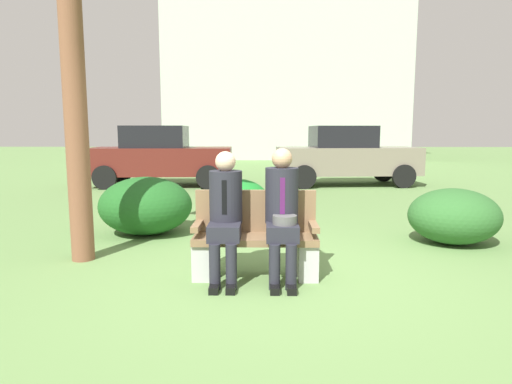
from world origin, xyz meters
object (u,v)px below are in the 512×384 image
Objects in this scene: park_bench at (255,240)px; parked_car_near at (160,156)px; shrub_mid_lawn at (146,206)px; shrub_far_lawn at (237,198)px; building_backdrop at (284,68)px; seated_man_left at (225,209)px; parked_car_far at (346,156)px; seated_man_right at (282,208)px; shrub_near_bench at (454,216)px.

parked_car_near is at bearing 109.98° from park_bench.
shrub_mid_lawn reaches higher than shrub_far_lawn.
park_bench is 23.13m from building_backdrop.
seated_man_left is 0.96× the size of shrub_mid_lawn.
seated_man_left is 8.59m from parked_car_far.
parked_car_far is at bearing 59.54° from shrub_far_lawn.
parked_car_far is at bearing 75.13° from seated_man_right.
building_backdrop is (4.12, 14.81, 4.49)m from parked_car_near.
shrub_mid_lawn is at bearing -123.79° from parked_car_far.
seated_man_right reaches higher than shrub_mid_lawn.
parked_car_far is 15.26m from building_backdrop.
shrub_near_bench is at bearing 27.75° from park_bench.
park_bench is 2.52m from shrub_mid_lawn.
shrub_near_bench is 8.40m from parked_car_near.
seated_man_right reaches higher than shrub_far_lawn.
seated_man_left is 1.09× the size of shrub_near_bench.
parked_car_near is at bearing 111.44° from seated_man_right.
shrub_mid_lawn is 0.35× the size of parked_car_near.
parked_car_near is 16.02m from building_backdrop.
seated_man_left is 0.33× the size of parked_car_far.
building_backdrop is (1.03, 22.68, 4.58)m from seated_man_right.
shrub_near_bench is 0.31× the size of parked_car_near.
shrub_near_bench is 0.30× the size of parked_car_far.
parked_car_near is 5.26m from parked_car_far.
parked_car_far reaches higher than seated_man_right.
seated_man_left is at bearing -72.29° from parked_car_near.
seated_man_left reaches higher than park_bench.
park_bench is 0.48m from seated_man_left.
seated_man_right is 1.24× the size of shrub_far_lawn.
park_bench reaches higher than shrub_mid_lawn.
building_backdrop reaches higher than shrub_near_bench.
parked_car_far is (5.25, 0.28, 0.00)m from parked_car_near.
seated_man_right is at bearing -104.87° from parked_car_far.
building_backdrop is (1.61, 22.68, 4.59)m from seated_man_left.
park_bench is at bearing -93.30° from building_backdrop.
seated_man_right is 0.34× the size of parked_car_near.
shrub_mid_lawn is at bearing -98.17° from building_backdrop.
building_backdrop is at bearing 81.83° from shrub_mid_lawn.
parked_car_near reaches higher than seated_man_left.
shrub_near_bench is (2.98, 1.52, -0.36)m from seated_man_left.
parked_car_near reaches higher than shrub_near_bench.
shrub_far_lawn is 0.27× the size of parked_car_near.
shrub_near_bench is 0.88× the size of shrub_mid_lawn.
seated_man_left is 8.25m from parked_car_near.
building_backdrop is at bearing 85.01° from shrub_far_lawn.
parked_car_near reaches higher than seated_man_right.
shrub_far_lawn is 0.27× the size of parked_car_far.
park_bench is 0.09× the size of building_backdrop.
seated_man_right is 2.81m from shrub_mid_lawn.
seated_man_right is 1.12× the size of shrub_near_bench.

